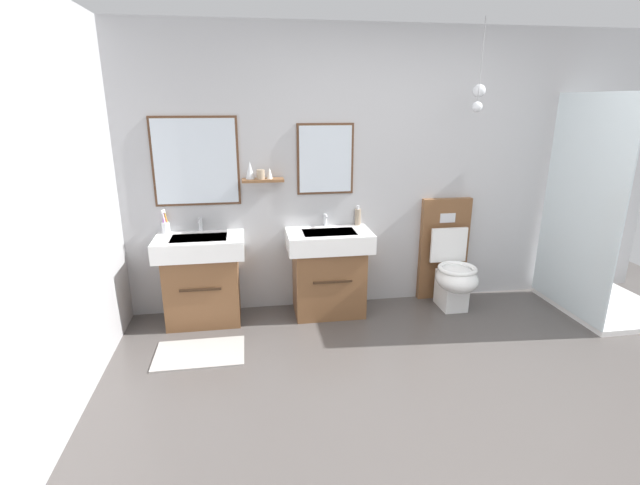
% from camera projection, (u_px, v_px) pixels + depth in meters
% --- Properties ---
extents(ground_plane, '(6.38, 5.23, 0.10)m').
position_uv_depth(ground_plane, '(487.00, 430.00, 2.82)').
color(ground_plane, '#4C4744').
rests_on(ground_plane, ground).
extents(wall_back, '(5.18, 0.55, 2.51)m').
position_uv_depth(wall_back, '(396.00, 171.00, 4.28)').
color(wall_back, '#A8A8AA').
rests_on(wall_back, ground).
extents(bath_mat, '(0.68, 0.44, 0.01)m').
position_uv_depth(bath_mat, '(200.00, 353.00, 3.57)').
color(bath_mat, '#9E9993').
rests_on(bath_mat, ground).
extents(vanity_sink_left, '(0.74, 0.48, 0.78)m').
position_uv_depth(vanity_sink_left, '(202.00, 277.00, 4.01)').
color(vanity_sink_left, brown).
rests_on(vanity_sink_left, ground).
extents(tap_on_left_sink, '(0.03, 0.13, 0.11)m').
position_uv_depth(tap_on_left_sink, '(200.00, 223.00, 4.05)').
color(tap_on_left_sink, silver).
rests_on(tap_on_left_sink, vanity_sink_left).
extents(vanity_sink_right, '(0.74, 0.48, 0.78)m').
position_uv_depth(vanity_sink_right, '(328.00, 270.00, 4.18)').
color(vanity_sink_right, brown).
rests_on(vanity_sink_right, ground).
extents(tap_on_right_sink, '(0.03, 0.13, 0.11)m').
position_uv_depth(tap_on_right_sink, '(325.00, 219.00, 4.21)').
color(tap_on_right_sink, silver).
rests_on(tap_on_right_sink, vanity_sink_right).
extents(toilet, '(0.48, 0.62, 1.00)m').
position_uv_depth(toilet, '(450.00, 267.00, 4.36)').
color(toilet, brown).
rests_on(toilet, ground).
extents(toothbrush_cup, '(0.07, 0.07, 0.21)m').
position_uv_depth(toothbrush_cup, '(166.00, 226.00, 4.00)').
color(toothbrush_cup, silver).
rests_on(toothbrush_cup, vanity_sink_left).
extents(soap_dispenser, '(0.06, 0.06, 0.18)m').
position_uv_depth(soap_dispenser, '(358.00, 217.00, 4.25)').
color(soap_dispenser, gray).
rests_on(soap_dispenser, vanity_sink_right).
extents(shower_tray, '(0.91, 0.98, 1.95)m').
position_uv_depth(shower_tray, '(597.00, 268.00, 4.20)').
color(shower_tray, white).
rests_on(shower_tray, ground).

